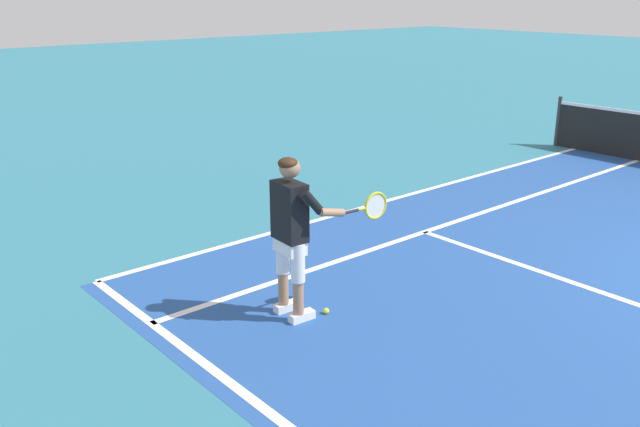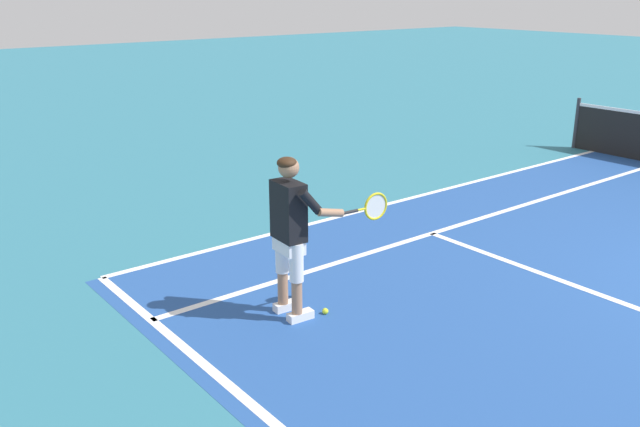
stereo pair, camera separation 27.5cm
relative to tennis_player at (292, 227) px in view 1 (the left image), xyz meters
The scene contains 4 objects.
line_singles_left 4.29m from the tennis_player, 101.25° to the left, with size 0.10×10.62×0.01m, color white.
line_doubles_left 4.74m from the tennis_player, 118.14° to the left, with size 0.10×10.62×0.01m, color white.
tennis_player is the anchor object (origin of this frame).
tennis_ball_near_feet 1.02m from the tennis_player, 56.70° to the left, with size 0.07×0.07×0.07m, color #CCE02D.
Camera 1 is at (1.75, -8.69, 3.27)m, focal length 38.06 mm.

